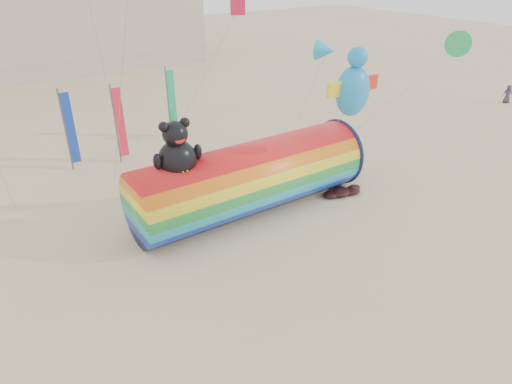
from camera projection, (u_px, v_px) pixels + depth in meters
ground at (265, 254)px, 20.93m from camera, size 160.00×160.00×0.00m
windsock_assembly at (251, 176)px, 23.68m from camera, size 12.74×3.88×5.87m
kite_handler at (325, 175)px, 26.37m from camera, size 0.65×0.46×1.69m
fabric_bundle at (343, 192)px, 25.96m from camera, size 2.62×1.35×0.41m
festival_banners at (123, 117)px, 29.94m from camera, size 8.24×2.52×5.20m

